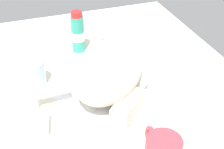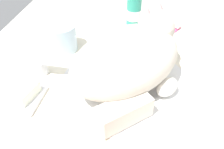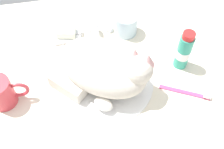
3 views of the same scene
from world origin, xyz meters
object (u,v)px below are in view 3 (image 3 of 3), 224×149
cat (105,68)px  toothpaste_bottle (184,51)px  toothbrush (188,93)px  rinse_cup (126,24)px  coffee_mug (2,93)px  faucet (94,30)px  soap_bar (66,32)px

cat → toothpaste_bottle: bearing=6.7°
cat → toothbrush: bearing=-19.1°
rinse_cup → toothbrush: 30.84cm
toothpaste_bottle → toothbrush: bearing=-95.9°
rinse_cup → coffee_mug: bearing=-152.4°
faucet → toothpaste_bottle: bearing=-34.6°
cat → soap_bar: size_ratio=5.22×
toothpaste_bottle → toothbrush: 12.48cm
rinse_cup → toothpaste_bottle: (13.95, -17.00, 2.88)cm
toothpaste_bottle → rinse_cup: bearing=129.4°
coffee_mug → faucet: bearing=36.2°
rinse_cup → toothpaste_bottle: 22.18cm
faucet → toothpaste_bottle: size_ratio=0.96×
cat → toothbrush: 25.53cm
faucet → rinse_cup: (11.00, -0.22, 1.11)cm
soap_bar → toothbrush: size_ratio=0.44×
faucet → toothbrush: 36.89cm
faucet → toothbrush: (23.84, -28.08, -2.04)cm
faucet → soap_bar: size_ratio=2.19×
faucet → soap_bar: bearing=174.5°
coffee_mug → toothbrush: coffee_mug is taller
soap_bar → toothpaste_bottle: toothpaste_bottle is taller
cat → rinse_cup: cat is taller
coffee_mug → soap_bar: coffee_mug is taller
faucet → soap_bar: (-9.29, 0.90, -0.02)cm
soap_bar → toothbrush: (33.13, -28.97, -2.02)cm
cat → toothbrush: (23.19, -8.03, -7.03)cm
coffee_mug → toothbrush: size_ratio=0.83×
soap_bar → toothbrush: 44.06cm
rinse_cup → toothpaste_bottle: size_ratio=0.54×
faucet → cat: bearing=-88.2°
faucet → cat: cat is taller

